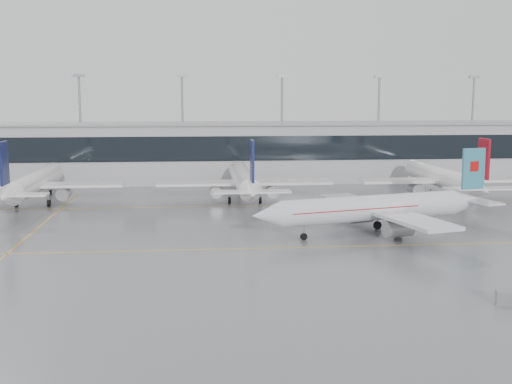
{
  "coord_description": "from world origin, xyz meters",
  "views": [
    {
      "loc": [
        -8.03,
        -74.33,
        18.04
      ],
      "look_at": [
        0.0,
        12.0,
        5.0
      ],
      "focal_mm": 45.0,
      "sensor_mm": 36.0,
      "label": 1
    }
  ],
  "objects": [
    {
      "name": "terminal_glass",
      "position": [
        0.0,
        54.45,
        7.5
      ],
      "size": [
        180.0,
        0.2,
        5.0
      ],
      "primitive_type": "cube",
      "color": "black",
      "rests_on": "ground"
    },
    {
      "name": "taxi_line_north",
      "position": [
        0.0,
        30.0,
        0.01
      ],
      "size": [
        120.0,
        0.25,
        0.01
      ],
      "primitive_type": "cube",
      "color": "gold",
      "rests_on": "ground"
    },
    {
      "name": "parked_jet_d",
      "position": [
        35.0,
        33.69,
        3.71
      ],
      "size": [
        29.64,
        36.96,
        11.72
      ],
      "rotation": [
        0.0,
        0.0,
        1.57
      ],
      "color": "white",
      "rests_on": "ground"
    },
    {
      "name": "gse_unit",
      "position": [
        18.4,
        -22.83,
        0.63
      ],
      "size": [
        1.55,
        1.49,
        1.25
      ],
      "primitive_type": "cube",
      "rotation": [
        0.0,
        0.0,
        -0.31
      ],
      "color": "gray",
      "rests_on": "ground"
    },
    {
      "name": "air_canada_jet",
      "position": [
        15.95,
        6.74,
        3.44
      ],
      "size": [
        34.72,
        27.93,
        10.9
      ],
      "rotation": [
        0.0,
        0.0,
        3.4
      ],
      "color": "silver",
      "rests_on": "ground"
    },
    {
      "name": "parked_jet_c",
      "position": [
        -0.0,
        33.69,
        3.71
      ],
      "size": [
        29.64,
        36.96,
        11.72
      ],
      "rotation": [
        0.0,
        0.0,
        1.57
      ],
      "color": "white",
      "rests_on": "ground"
    },
    {
      "name": "parked_jet_b",
      "position": [
        -35.0,
        33.69,
        3.71
      ],
      "size": [
        29.64,
        36.96,
        11.72
      ],
      "rotation": [
        0.0,
        0.0,
        1.57
      ],
      "color": "white",
      "rests_on": "ground"
    },
    {
      "name": "ground",
      "position": [
        0.0,
        0.0,
        0.0
      ],
      "size": [
        320.0,
        320.0,
        0.0
      ],
      "primitive_type": "plane",
      "color": "slate",
      "rests_on": "ground"
    },
    {
      "name": "terminal",
      "position": [
        0.0,
        62.0,
        6.0
      ],
      "size": [
        180.0,
        15.0,
        12.0
      ],
      "primitive_type": "cube",
      "color": "#A8A8AC",
      "rests_on": "ground"
    },
    {
      "name": "terminal_roof",
      "position": [
        0.0,
        62.0,
        12.2
      ],
      "size": [
        182.0,
        16.0,
        0.4
      ],
      "primitive_type": "cube",
      "color": "gray",
      "rests_on": "ground"
    },
    {
      "name": "taxi_line_main",
      "position": [
        0.0,
        0.0,
        0.01
      ],
      "size": [
        120.0,
        0.25,
        0.01
      ],
      "primitive_type": "cube",
      "color": "gold",
      "rests_on": "ground"
    },
    {
      "name": "light_masts",
      "position": [
        0.0,
        68.0,
        13.34
      ],
      "size": [
        156.4,
        1.0,
        22.6
      ],
      "color": "gray",
      "rests_on": "ground"
    },
    {
      "name": "taxi_line_cross",
      "position": [
        -30.0,
        15.0,
        0.01
      ],
      "size": [
        0.25,
        60.0,
        0.01
      ],
      "primitive_type": "cube",
      "color": "gold",
      "rests_on": "ground"
    }
  ]
}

